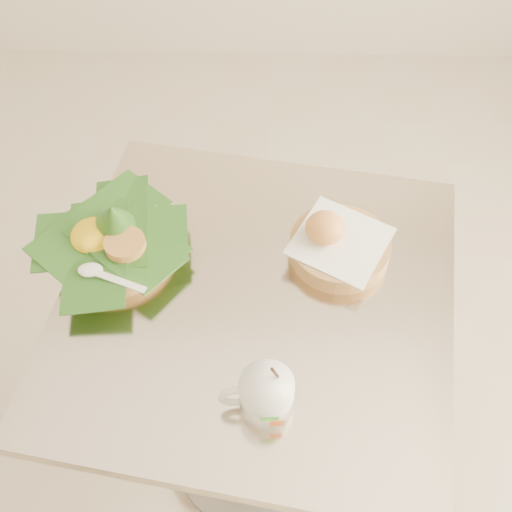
{
  "coord_description": "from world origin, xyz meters",
  "views": [
    {
      "loc": [
        0.21,
        -0.63,
        1.71
      ],
      "look_at": [
        0.2,
        0.05,
        0.82
      ],
      "focal_mm": 45.0,
      "sensor_mm": 36.0,
      "label": 1
    }
  ],
  "objects_px": {
    "bread_basket": "(337,244)",
    "coffee_mug": "(265,394)",
    "rice_basket": "(111,238)",
    "cafe_table": "(256,356)"
  },
  "relations": [
    {
      "from": "coffee_mug",
      "to": "cafe_table",
      "type": "bearing_deg",
      "value": 94.95
    },
    {
      "from": "coffee_mug",
      "to": "rice_basket",
      "type": "bearing_deg",
      "value": 133.18
    },
    {
      "from": "cafe_table",
      "to": "rice_basket",
      "type": "height_order",
      "value": "rice_basket"
    },
    {
      "from": "rice_basket",
      "to": "bread_basket",
      "type": "xyz_separation_m",
      "value": [
        0.42,
        0.0,
        -0.01
      ]
    },
    {
      "from": "rice_basket",
      "to": "coffee_mug",
      "type": "bearing_deg",
      "value": -46.82
    },
    {
      "from": "rice_basket",
      "to": "cafe_table",
      "type": "bearing_deg",
      "value": -20.32
    },
    {
      "from": "rice_basket",
      "to": "coffee_mug",
      "type": "relative_size",
      "value": 1.91
    },
    {
      "from": "bread_basket",
      "to": "coffee_mug",
      "type": "bearing_deg",
      "value": -113.02
    },
    {
      "from": "cafe_table",
      "to": "coffee_mug",
      "type": "relative_size",
      "value": 5.47
    },
    {
      "from": "rice_basket",
      "to": "coffee_mug",
      "type": "height_order",
      "value": "coffee_mug"
    }
  ]
}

